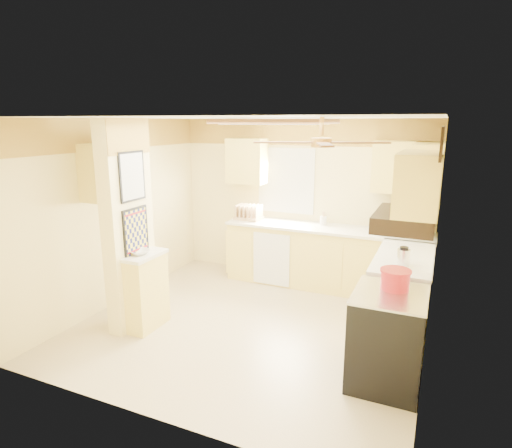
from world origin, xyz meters
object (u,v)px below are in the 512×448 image
at_px(kettle, 403,257).
at_px(microwave, 404,223).
at_px(dutch_oven, 395,279).
at_px(bowl, 140,252).
at_px(stove, 387,338).

bearing_deg(kettle, microwave, 95.17).
bearing_deg(dutch_oven, microwave, 93.17).
relative_size(microwave, bowl, 2.56).
xyz_separation_m(microwave, dutch_oven, (0.11, -2.05, -0.09)).
bearing_deg(bowl, microwave, 38.95).
bearing_deg(bowl, stove, 0.88).
bearing_deg(microwave, dutch_oven, 90.13).
bearing_deg(kettle, bowl, -163.84).
height_order(stove, dutch_oven, dutch_oven).
bearing_deg(dutch_oven, bowl, -176.66).
relative_size(microwave, kettle, 2.73).
bearing_deg(dutch_oven, kettle, 88.99).
bearing_deg(microwave, kettle, 92.13).
relative_size(bowl, dutch_oven, 0.78).
bearing_deg(dutch_oven, stove, -98.89).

